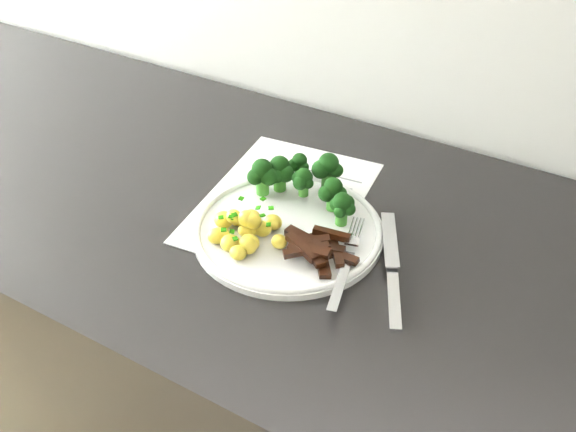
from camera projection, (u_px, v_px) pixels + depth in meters
counter at (313, 432)px, 1.14m from camera, size 2.40×0.60×0.90m
recipe_paper at (282, 201)px, 0.93m from camera, size 0.24×0.32×0.00m
plate at (288, 229)px, 0.87m from camera, size 0.26×0.26×0.01m
broccoli at (303, 178)px, 0.90m from camera, size 0.16×0.09×0.07m
potatoes at (244, 230)px, 0.84m from camera, size 0.11×0.10×0.04m
beef_strips at (315, 247)px, 0.82m from camera, size 0.11×0.08×0.03m
fork at (345, 266)px, 0.79m from camera, size 0.06×0.18×0.02m
knife at (392, 281)px, 0.79m from camera, size 0.11×0.20×0.02m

